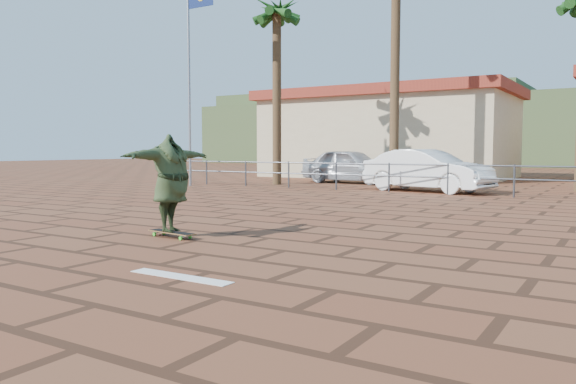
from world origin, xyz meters
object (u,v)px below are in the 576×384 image
at_px(longboard, 172,233).
at_px(skateboarder, 171,183).
at_px(car_silver, 351,166).
at_px(car_white, 427,170).

height_order(longboard, skateboarder, skateboarder).
xyz_separation_m(longboard, car_silver, (-3.92, 15.11, 0.66)).
bearing_deg(car_white, car_silver, 68.08).
distance_m(skateboarder, car_white, 12.12).
height_order(car_silver, car_white, car_silver).
relative_size(longboard, skateboarder, 0.51).
bearing_deg(car_silver, car_white, -119.02).
height_order(skateboarder, car_silver, skateboarder).
relative_size(longboard, car_silver, 0.23).
relative_size(car_silver, car_white, 0.98).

